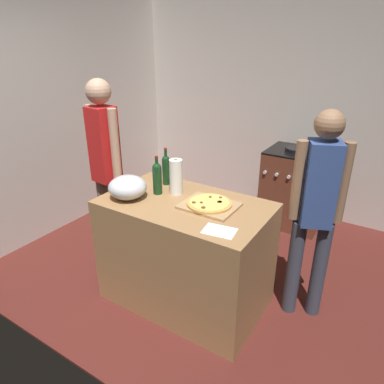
{
  "coord_description": "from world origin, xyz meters",
  "views": [
    {
      "loc": [
        1.39,
        -1.31,
        2.04
      ],
      "look_at": [
        0.08,
        0.76,
        0.96
      ],
      "focal_mm": 32.47,
      "sensor_mm": 36.0,
      "label": 1
    }
  ],
  "objects_px": {
    "paper_towel_roll": "(176,177)",
    "person_in_stripes": "(106,165)",
    "person_in_red": "(316,207)",
    "mixing_bowl": "(128,187)",
    "wine_bottle_amber": "(157,177)",
    "wine_bottle_clear": "(166,168)",
    "stove": "(294,188)",
    "pizza": "(209,203)"
  },
  "relations": [
    {
      "from": "paper_towel_roll",
      "to": "person_in_stripes",
      "type": "xyz_separation_m",
      "value": [
        -0.74,
        -0.02,
        -0.03
      ]
    },
    {
      "from": "person_in_stripes",
      "to": "person_in_red",
      "type": "xyz_separation_m",
      "value": [
        1.77,
        0.29,
        -0.08
      ]
    },
    {
      "from": "mixing_bowl",
      "to": "wine_bottle_amber",
      "type": "height_order",
      "value": "wine_bottle_amber"
    },
    {
      "from": "paper_towel_roll",
      "to": "person_in_stripes",
      "type": "height_order",
      "value": "person_in_stripes"
    },
    {
      "from": "paper_towel_roll",
      "to": "person_in_red",
      "type": "bearing_deg",
      "value": 14.41
    },
    {
      "from": "person_in_stripes",
      "to": "person_in_red",
      "type": "height_order",
      "value": "person_in_stripes"
    },
    {
      "from": "wine_bottle_clear",
      "to": "wine_bottle_amber",
      "type": "bearing_deg",
      "value": -73.51
    },
    {
      "from": "mixing_bowl",
      "to": "stove",
      "type": "height_order",
      "value": "mixing_bowl"
    },
    {
      "from": "pizza",
      "to": "wine_bottle_clear",
      "type": "height_order",
      "value": "wine_bottle_clear"
    },
    {
      "from": "pizza",
      "to": "mixing_bowl",
      "type": "distance_m",
      "value": 0.65
    },
    {
      "from": "mixing_bowl",
      "to": "person_in_stripes",
      "type": "height_order",
      "value": "person_in_stripes"
    },
    {
      "from": "mixing_bowl",
      "to": "wine_bottle_clear",
      "type": "bearing_deg",
      "value": 78.27
    },
    {
      "from": "pizza",
      "to": "person_in_red",
      "type": "relative_size",
      "value": 0.2
    },
    {
      "from": "mixing_bowl",
      "to": "paper_towel_roll",
      "type": "bearing_deg",
      "value": 46.24
    },
    {
      "from": "pizza",
      "to": "stove",
      "type": "distance_m",
      "value": 1.84
    },
    {
      "from": "wine_bottle_clear",
      "to": "stove",
      "type": "relative_size",
      "value": 0.34
    },
    {
      "from": "wine_bottle_clear",
      "to": "person_in_stripes",
      "type": "distance_m",
      "value": 0.58
    },
    {
      "from": "pizza",
      "to": "person_in_red",
      "type": "distance_m",
      "value": 0.76
    },
    {
      "from": "person_in_red",
      "to": "wine_bottle_amber",
      "type": "bearing_deg",
      "value": -163.28
    },
    {
      "from": "paper_towel_roll",
      "to": "stove",
      "type": "distance_m",
      "value": 1.86
    },
    {
      "from": "mixing_bowl",
      "to": "wine_bottle_amber",
      "type": "distance_m",
      "value": 0.24
    },
    {
      "from": "stove",
      "to": "mixing_bowl",
      "type": "bearing_deg",
      "value": -110.97
    },
    {
      "from": "pizza",
      "to": "stove",
      "type": "relative_size",
      "value": 0.35
    },
    {
      "from": "person_in_red",
      "to": "wine_bottle_clear",
      "type": "bearing_deg",
      "value": -173.05
    },
    {
      "from": "wine_bottle_clear",
      "to": "wine_bottle_amber",
      "type": "relative_size",
      "value": 1.02
    },
    {
      "from": "mixing_bowl",
      "to": "wine_bottle_amber",
      "type": "relative_size",
      "value": 0.95
    },
    {
      "from": "pizza",
      "to": "person_in_red",
      "type": "bearing_deg",
      "value": 26.64
    },
    {
      "from": "person_in_red",
      "to": "person_in_stripes",
      "type": "bearing_deg",
      "value": -170.72
    },
    {
      "from": "wine_bottle_amber",
      "to": "person_in_red",
      "type": "distance_m",
      "value": 1.21
    },
    {
      "from": "wine_bottle_clear",
      "to": "paper_towel_roll",
      "type": "bearing_deg",
      "value": -32.67
    },
    {
      "from": "wine_bottle_clear",
      "to": "wine_bottle_amber",
      "type": "xyz_separation_m",
      "value": [
        0.06,
        -0.2,
        0.0
      ]
    },
    {
      "from": "pizza",
      "to": "wine_bottle_amber",
      "type": "xyz_separation_m",
      "value": [
        -0.47,
        -0.0,
        0.11
      ]
    },
    {
      "from": "paper_towel_roll",
      "to": "wine_bottle_clear",
      "type": "height_order",
      "value": "wine_bottle_clear"
    },
    {
      "from": "stove",
      "to": "pizza",
      "type": "bearing_deg",
      "value": -94.63
    },
    {
      "from": "wine_bottle_clear",
      "to": "person_in_stripes",
      "type": "bearing_deg",
      "value": -165.78
    },
    {
      "from": "mixing_bowl",
      "to": "stove",
      "type": "distance_m",
      "value": 2.18
    },
    {
      "from": "paper_towel_roll",
      "to": "stove",
      "type": "bearing_deg",
      "value": 73.82
    },
    {
      "from": "stove",
      "to": "wine_bottle_amber",
      "type": "bearing_deg",
      "value": -109.09
    },
    {
      "from": "paper_towel_roll",
      "to": "wine_bottle_clear",
      "type": "bearing_deg",
      "value": 147.33
    },
    {
      "from": "stove",
      "to": "person_in_red",
      "type": "height_order",
      "value": "person_in_red"
    },
    {
      "from": "mixing_bowl",
      "to": "wine_bottle_clear",
      "type": "height_order",
      "value": "wine_bottle_clear"
    },
    {
      "from": "wine_bottle_clear",
      "to": "pizza",
      "type": "bearing_deg",
      "value": -20.1
    }
  ]
}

